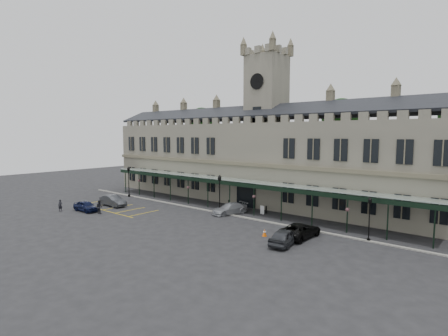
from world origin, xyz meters
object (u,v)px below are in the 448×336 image
Objects in this scene: lamp_post_left at (129,179)px; traffic_cone at (265,233)px; car_right_a at (285,237)px; person_a at (60,205)px; car_left_a at (86,206)px; car_van at (300,230)px; car_left_b at (113,201)px; sign_board at (262,210)px; person_b at (99,207)px; station_building at (266,160)px; clock_tower at (266,116)px; lamp_post_right at (369,215)px; car_taxi at (230,209)px; lamp_post_mid at (220,191)px.

lamp_post_left reaches higher than traffic_cone.
person_a reaches higher than car_right_a.
car_left_a is 0.78× the size of car_van.
lamp_post_left is at bearing 64.21° from person_a.
sign_board is at bearing -63.16° from car_left_b.
person_b is (-22.30, -5.37, 0.54)m from traffic_cone.
station_building is 54.23× the size of sign_board.
clock_tower is 4.60× the size of car_van.
lamp_post_left reaches higher than person_b.
car_right_a is (28.30, 0.36, -0.01)m from car_left_b.
person_a is at bearing 19.95° from car_van.
person_b is at bearing -52.50° from lamp_post_left.
clock_tower is 15.16m from sign_board.
person_b is at bearing -141.89° from car_left_b.
sign_board is at bearing 125.03° from traffic_cone.
station_building is 13.53× the size of lamp_post_right.
car_taxi is 12.52m from car_van.
car_taxi is at bearing -66.35° from car_left_b.
lamp_post_right is 2.76× the size of person_a.
station_building is 21.75m from car_right_a.
clock_tower reaches higher than car_taxi.
sign_board is at bearing -59.39° from station_building.
car_left_a is (-33.75, -10.85, -1.91)m from lamp_post_right.
clock_tower reaches higher than car_right_a.
car_left_a is 0.92× the size of car_right_a.
lamp_post_mid is 4.67× the size of sign_board.
station_building is 12.53× the size of car_left_b.
car_right_a is at bearing -82.40° from car_left_a.
car_right_a is at bearing -11.32° from car_taxi.
station_building is 10.28m from sign_board.
clock_tower is at bearing -44.24° from car_van.
traffic_cone is (-8.75, -5.06, -2.27)m from lamp_post_right.
lamp_post_mid is 2.87× the size of person_b.
person_b is at bearing 18.03° from car_van.
lamp_post_right is 10.36m from traffic_cone.
lamp_post_right is 0.82× the size of car_van.
car_left_a is at bearing -0.64° from person_b.
lamp_post_mid is 14.65m from car_right_a.
clock_tower is 24.85m from lamp_post_left.
clock_tower is at bearing 90.00° from station_building.
car_van is 3.00× the size of person_b.
person_a is (-30.63, -9.91, 0.06)m from car_van.
person_b is (-12.09, -10.19, -2.17)m from lamp_post_mid.
car_left_b is at bearing -62.15° from person_b.
station_building is at bearing -130.22° from person_b.
sign_board reaches higher than traffic_cone.
lamp_post_right reaches higher than car_left_b.
lamp_post_right is 6.10× the size of traffic_cone.
station_building is 33.36× the size of person_b.
lamp_post_mid is at bearing 0.33° from person_a.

